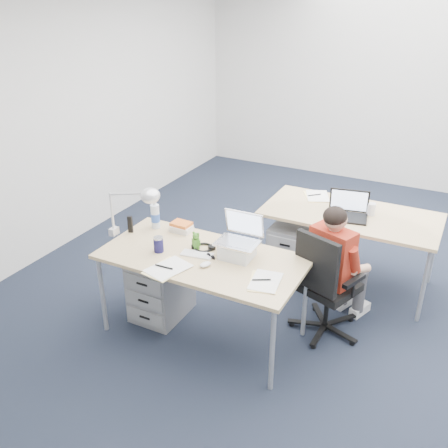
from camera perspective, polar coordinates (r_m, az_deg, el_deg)
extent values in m
plane|color=black|center=(4.65, 11.65, -9.53)|extent=(7.00, 7.00, 0.00)
cube|color=silver|center=(7.39, 20.73, 14.40)|extent=(6.00, 0.02, 2.80)
cube|color=silver|center=(5.52, -18.73, 11.36)|extent=(0.02, 7.00, 2.80)
cube|color=tan|center=(3.91, -2.50, -3.87)|extent=(1.60, 0.80, 0.03)
cylinder|color=#B7BABC|center=(4.24, -13.72, -7.84)|extent=(0.04, 0.04, 0.70)
cylinder|color=#B7BABC|center=(3.59, 5.54, -14.14)|extent=(0.04, 0.04, 0.70)
cylinder|color=#B7BABC|center=(4.70, -8.27, -3.77)|extent=(0.04, 0.04, 0.70)
cylinder|color=#B7BABC|center=(4.12, 9.27, -8.47)|extent=(0.04, 0.04, 0.70)
cube|color=tan|center=(4.78, 14.27, 1.05)|extent=(1.60, 0.80, 0.03)
cylinder|color=#B7BABC|center=(4.83, 4.16, -2.69)|extent=(0.04, 0.04, 0.70)
cylinder|color=#B7BABC|center=(4.55, 21.86, -6.63)|extent=(0.04, 0.04, 0.70)
cylinder|color=#B7BABC|center=(5.42, 7.12, 0.44)|extent=(0.04, 0.04, 0.70)
cylinder|color=#B7BABC|center=(5.17, 22.85, -2.84)|extent=(0.04, 0.04, 0.70)
cylinder|color=black|center=(4.28, 11.66, -9.20)|extent=(0.04, 0.04, 0.37)
cube|color=black|center=(4.18, 11.89, -7.03)|extent=(0.52, 0.52, 0.06)
cube|color=black|center=(3.88, 10.52, -4.52)|extent=(0.38, 0.17, 0.46)
cube|color=#A22817|center=(4.05, 12.21, -3.60)|extent=(0.39, 0.29, 0.47)
sphere|color=tan|center=(3.90, 12.65, 0.60)|extent=(0.18, 0.18, 0.18)
cube|color=gray|center=(4.39, -7.19, -7.14)|extent=(0.40, 0.50, 0.55)
cube|color=gray|center=(4.99, 7.95, -2.91)|extent=(0.40, 0.50, 0.55)
cube|color=white|center=(3.92, -3.09, -3.47)|extent=(0.26, 0.14, 0.01)
ellipsoid|color=white|center=(3.75, -2.15, -4.65)|extent=(0.09, 0.11, 0.03)
cylinder|color=#181645|center=(3.97, -7.49, -2.32)|extent=(0.10, 0.10, 0.13)
cylinder|color=silver|center=(4.34, -7.87, 1.07)|extent=(0.10, 0.10, 0.25)
cube|color=silver|center=(4.28, -4.88, -0.33)|extent=(0.20, 0.16, 0.08)
cube|color=black|center=(4.31, -10.67, -0.04)|extent=(0.04, 0.03, 0.15)
cube|color=#FFE793|center=(3.74, -6.60, -5.11)|extent=(0.29, 0.36, 0.01)
cube|color=#FFE793|center=(3.58, 4.58, -6.58)|extent=(0.25, 0.32, 0.01)
cylinder|color=white|center=(4.76, 16.47, 1.64)|extent=(0.08, 0.08, 0.11)
cube|color=white|center=(5.07, 10.49, 3.13)|extent=(0.32, 0.36, 0.01)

